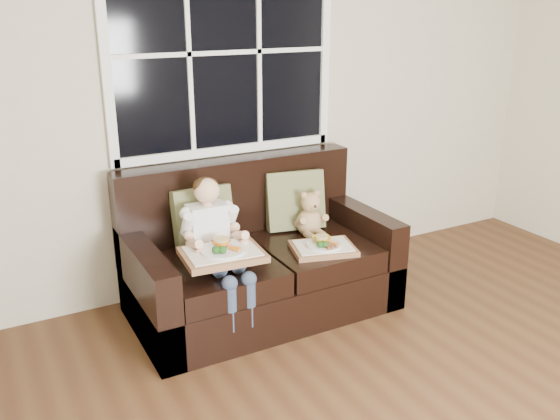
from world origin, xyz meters
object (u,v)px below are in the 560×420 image
child (214,234)px  tray_left (222,253)px  tray_right (323,247)px  teddy_bear (310,216)px  loveseat (258,264)px

child → tray_left: 0.18m
child → tray_left: child is taller
child → tray_right: child is taller
tray_right → teddy_bear: bearing=90.4°
teddy_bear → tray_right: (-0.08, -0.29, -0.10)m
teddy_bear → tray_left: (-0.77, -0.28, -0.00)m
tray_left → loveseat: bearing=43.0°
child → tray_left: (-0.02, -0.18, -0.05)m
tray_right → tray_left: bearing=-165.2°
tray_right → loveseat: bearing=152.6°
loveseat → teddy_bear: loveseat is taller
teddy_bear → tray_left: 0.82m
loveseat → tray_right: size_ratio=3.66×
child → tray_left: bearing=-96.6°
loveseat → child: child is taller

